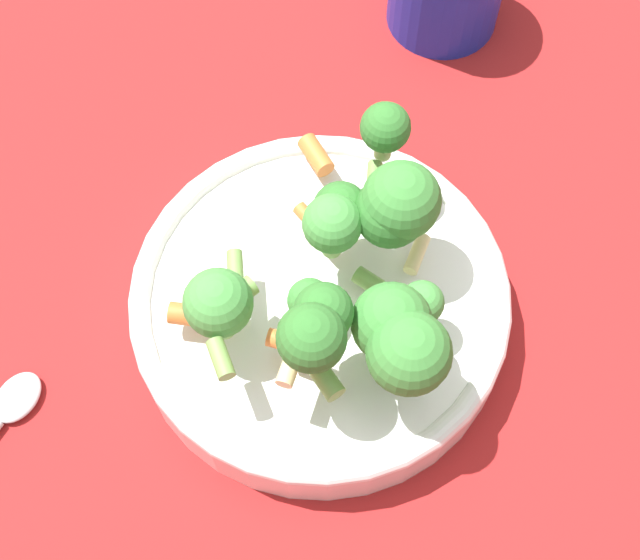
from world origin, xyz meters
TOP-DOWN VIEW (x-y plane):
  - ground_plane at (0.00, 0.00)m, footprint 3.00×3.00m
  - bowl at (0.00, 0.00)m, footprint 0.24×0.24m
  - pasta_salad at (0.02, -0.00)m, footprint 0.17×0.19m

SIDE VIEW (x-z plane):
  - ground_plane at x=0.00m, z-range 0.00..0.00m
  - bowl at x=0.00m, z-range 0.00..0.05m
  - pasta_salad at x=0.02m, z-range 0.05..0.14m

